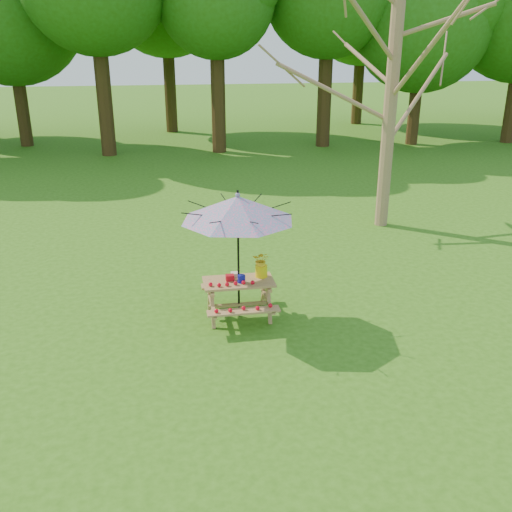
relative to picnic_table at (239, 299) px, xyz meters
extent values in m
cylinder|color=brown|center=(4.40, 4.57, 2.41)|extent=(0.45, 0.45, 5.48)
cube|color=olive|center=(0.00, 0.00, 0.32)|extent=(1.20, 0.62, 0.04)
cube|color=olive|center=(0.00, -0.55, 0.03)|extent=(1.20, 0.22, 0.04)
cube|color=olive|center=(0.00, 0.55, 0.03)|extent=(1.20, 0.22, 0.04)
cylinder|color=black|center=(0.00, 0.00, 0.80)|extent=(0.04, 0.04, 2.25)
cone|color=teal|center=(0.00, 0.00, 1.62)|extent=(2.21, 2.21, 0.41)
sphere|color=teal|center=(0.00, 0.00, 1.85)|extent=(0.08, 0.08, 0.08)
cube|color=#B00E1B|center=(-0.14, 0.04, 0.39)|extent=(0.14, 0.12, 0.10)
cylinder|color=#13169B|center=(0.04, -0.08, 0.41)|extent=(0.13, 0.13, 0.13)
cube|color=white|center=(-0.04, 0.21, 0.38)|extent=(0.13, 0.13, 0.07)
cylinder|color=yellow|center=(0.41, 0.12, 0.45)|extent=(0.21, 0.21, 0.21)
imported|color=yellow|center=(0.41, 0.12, 0.65)|extent=(0.35, 0.33, 0.31)
camera|label=1|loc=(-1.24, -8.83, 4.18)|focal=40.00mm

